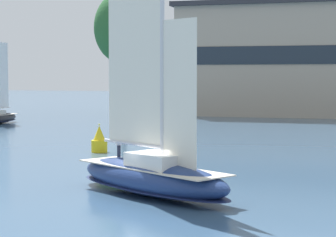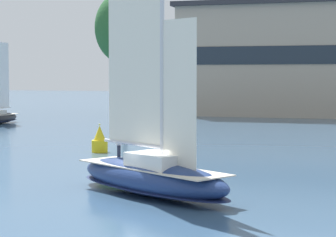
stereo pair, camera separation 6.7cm
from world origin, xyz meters
The scene contains 5 objects.
ground_plane centered at (0.00, 0.00, 0.00)m, with size 400.00×400.00×0.00m, color #385675.
waterfront_building centered at (0.16, 70.68, 8.66)m, with size 35.89×16.58×17.24m.
tree_shore_left centered at (-26.82, 67.05, 13.75)m, with size 9.54×9.54×19.64m.
sailboat_main centered at (0.02, -0.01, 1.18)m, with size 11.02×8.45×15.18m.
channel_buoy centered at (-10.03, 16.87, 0.93)m, with size 1.30×1.30×2.32m.
Camera 1 is at (10.62, -32.11, 6.30)m, focal length 70.00 mm.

